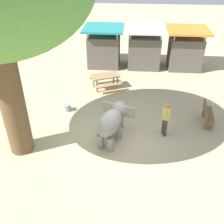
{
  "coord_description": "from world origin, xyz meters",
  "views": [
    {
      "loc": [
        0.8,
        -8.48,
        6.83
      ],
      "look_at": [
        0.01,
        0.94,
        0.8
      ],
      "focal_mm": 42.11,
      "sensor_mm": 36.0,
      "label": 1
    }
  ],
  "objects_px": {
    "feed_bucket": "(67,108)",
    "wooden_bench": "(207,114)",
    "picnic_table_near": "(105,78)",
    "market_stall_teal": "(104,48)",
    "person_handler": "(166,116)",
    "market_stall_white": "(144,50)",
    "market_stall_orange": "(185,51)",
    "elephant": "(112,121)"
  },
  "relations": [
    {
      "from": "market_stall_orange",
      "to": "feed_bucket",
      "type": "height_order",
      "value": "market_stall_orange"
    },
    {
      "from": "person_handler",
      "to": "feed_bucket",
      "type": "bearing_deg",
      "value": -37.02
    },
    {
      "from": "elephant",
      "to": "feed_bucket",
      "type": "xyz_separation_m",
      "value": [
        -2.36,
        2.08,
        -0.76
      ]
    },
    {
      "from": "feed_bucket",
      "to": "picnic_table_near",
      "type": "bearing_deg",
      "value": 57.89
    },
    {
      "from": "picnic_table_near",
      "to": "market_stall_white",
      "type": "xyz_separation_m",
      "value": [
        2.16,
        3.34,
        0.55
      ]
    },
    {
      "from": "market_stall_white",
      "to": "market_stall_orange",
      "type": "height_order",
      "value": "same"
    },
    {
      "from": "market_stall_orange",
      "to": "feed_bucket",
      "type": "bearing_deg",
      "value": -137.25
    },
    {
      "from": "person_handler",
      "to": "market_stall_white",
      "type": "xyz_separation_m",
      "value": [
        -0.75,
        7.43,
        0.19
      ]
    },
    {
      "from": "wooden_bench",
      "to": "picnic_table_near",
      "type": "distance_m",
      "value": 5.75
    },
    {
      "from": "wooden_bench",
      "to": "feed_bucket",
      "type": "height_order",
      "value": "wooden_bench"
    },
    {
      "from": "picnic_table_near",
      "to": "feed_bucket",
      "type": "xyz_separation_m",
      "value": [
        -1.6,
        -2.54,
        -0.43
      ]
    },
    {
      "from": "picnic_table_near",
      "to": "wooden_bench",
      "type": "bearing_deg",
      "value": 123.75
    },
    {
      "from": "market_stall_white",
      "to": "market_stall_orange",
      "type": "xyz_separation_m",
      "value": [
        2.6,
        0.0,
        0.0
      ]
    },
    {
      "from": "market_stall_orange",
      "to": "wooden_bench",
      "type": "bearing_deg",
      "value": -88.95
    },
    {
      "from": "elephant",
      "to": "market_stall_white",
      "type": "xyz_separation_m",
      "value": [
        1.4,
        7.95,
        0.22
      ]
    },
    {
      "from": "person_handler",
      "to": "market_stall_white",
      "type": "bearing_deg",
      "value": -102.25
    },
    {
      "from": "elephant",
      "to": "picnic_table_near",
      "type": "distance_m",
      "value": 4.69
    },
    {
      "from": "elephant",
      "to": "wooden_bench",
      "type": "xyz_separation_m",
      "value": [
        4.11,
        1.58,
        -0.45
      ]
    },
    {
      "from": "market_stall_teal",
      "to": "market_stall_orange",
      "type": "distance_m",
      "value": 5.2
    },
    {
      "from": "wooden_bench",
      "to": "picnic_table_near",
      "type": "relative_size",
      "value": 0.73
    },
    {
      "from": "market_stall_teal",
      "to": "feed_bucket",
      "type": "bearing_deg",
      "value": -101.16
    },
    {
      "from": "feed_bucket",
      "to": "market_stall_white",
      "type": "bearing_deg",
      "value": 57.4
    },
    {
      "from": "elephant",
      "to": "market_stall_orange",
      "type": "height_order",
      "value": "market_stall_orange"
    },
    {
      "from": "elephant",
      "to": "wooden_bench",
      "type": "distance_m",
      "value": 4.43
    },
    {
      "from": "picnic_table_near",
      "to": "market_stall_orange",
      "type": "bearing_deg",
      "value": -169.34
    },
    {
      "from": "picnic_table_near",
      "to": "feed_bucket",
      "type": "bearing_deg",
      "value": 33.54
    },
    {
      "from": "picnic_table_near",
      "to": "market_stall_orange",
      "type": "relative_size",
      "value": 0.78
    },
    {
      "from": "picnic_table_near",
      "to": "market_stall_teal",
      "type": "bearing_deg",
      "value": -106.91
    },
    {
      "from": "person_handler",
      "to": "market_stall_orange",
      "type": "height_order",
      "value": "market_stall_orange"
    },
    {
      "from": "picnic_table_near",
      "to": "market_stall_orange",
      "type": "height_order",
      "value": "market_stall_orange"
    },
    {
      "from": "person_handler",
      "to": "market_stall_white",
      "type": "height_order",
      "value": "market_stall_white"
    },
    {
      "from": "person_handler",
      "to": "wooden_bench",
      "type": "distance_m",
      "value": 2.28
    },
    {
      "from": "market_stall_white",
      "to": "person_handler",
      "type": "bearing_deg",
      "value": -84.2
    },
    {
      "from": "elephant",
      "to": "picnic_table_near",
      "type": "relative_size",
      "value": 1.05
    },
    {
      "from": "picnic_table_near",
      "to": "market_stall_teal",
      "type": "distance_m",
      "value": 3.41
    },
    {
      "from": "person_handler",
      "to": "picnic_table_near",
      "type": "relative_size",
      "value": 0.82
    },
    {
      "from": "wooden_bench",
      "to": "market_stall_white",
      "type": "relative_size",
      "value": 0.57
    },
    {
      "from": "person_handler",
      "to": "feed_bucket",
      "type": "height_order",
      "value": "person_handler"
    },
    {
      "from": "person_handler",
      "to": "feed_bucket",
      "type": "xyz_separation_m",
      "value": [
        -4.51,
        1.55,
        -0.79
      ]
    },
    {
      "from": "wooden_bench",
      "to": "person_handler",
      "type": "bearing_deg",
      "value": -54.15
    },
    {
      "from": "person_handler",
      "to": "picnic_table_near",
      "type": "height_order",
      "value": "person_handler"
    },
    {
      "from": "feed_bucket",
      "to": "wooden_bench",
      "type": "bearing_deg",
      "value": -4.38
    }
  ]
}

